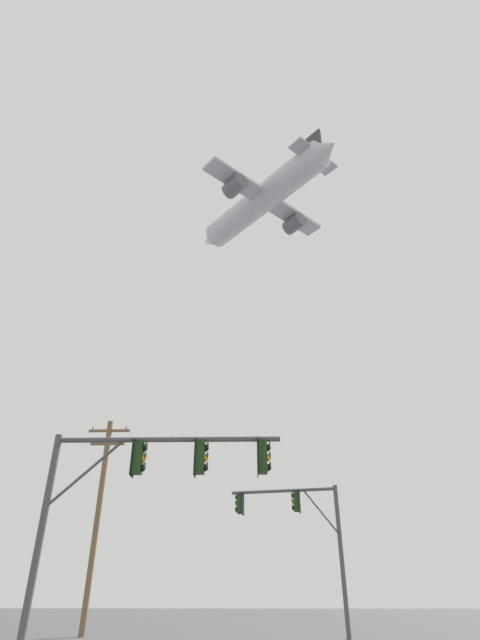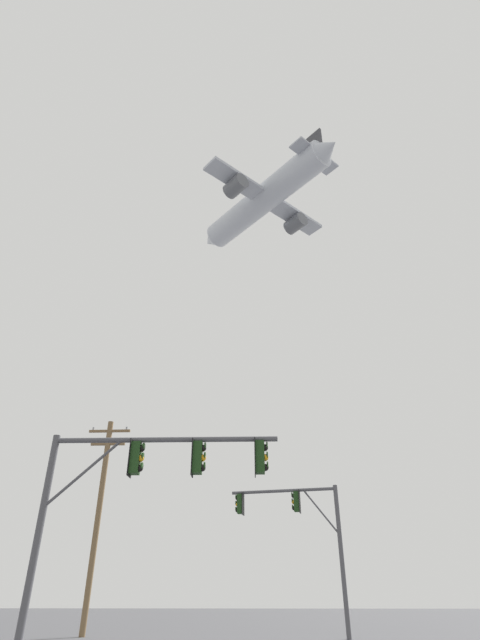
{
  "view_description": "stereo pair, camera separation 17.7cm",
  "coord_description": "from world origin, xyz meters",
  "px_view_note": "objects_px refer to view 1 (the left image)",
  "views": [
    {
      "loc": [
        0.66,
        -6.36,
        1.54
      ],
      "look_at": [
        -0.19,
        17.99,
        15.45
      ],
      "focal_mm": 27.29,
      "sensor_mm": 36.0,
      "label": 1
    },
    {
      "loc": [
        0.84,
        -6.36,
        1.54
      ],
      "look_at": [
        -0.19,
        17.99,
        15.45
      ],
      "focal_mm": 27.29,
      "sensor_mm": 36.0,
      "label": 2
    }
  ],
  "objects_px": {
    "signal_pole_far": "(300,522)",
    "airplane": "(263,200)",
    "signal_pole_near": "(145,478)",
    "utility_pole": "(98,512)"
  },
  "relations": [
    {
      "from": "airplane",
      "to": "signal_pole_near",
      "type": "bearing_deg",
      "value": -99.34
    },
    {
      "from": "signal_pole_near",
      "to": "airplane",
      "type": "relative_size",
      "value": 0.39
    },
    {
      "from": "signal_pole_near",
      "to": "utility_pole",
      "type": "xyz_separation_m",
      "value": [
        -4.69,
        11.22,
        0.74
      ]
    },
    {
      "from": "utility_pole",
      "to": "airplane",
      "type": "bearing_deg",
      "value": 58.85
    },
    {
      "from": "signal_pole_far",
      "to": "utility_pole",
      "type": "height_order",
      "value": "utility_pole"
    },
    {
      "from": "utility_pole",
      "to": "airplane",
      "type": "relative_size",
      "value": 0.58
    },
    {
      "from": "signal_pole_far",
      "to": "signal_pole_near",
      "type": "bearing_deg",
      "value": -115.91
    },
    {
      "from": "signal_pole_far",
      "to": "airplane",
      "type": "xyz_separation_m",
      "value": [
        -0.86,
        15.47,
        35.06
      ]
    },
    {
      "from": "signal_pole_near",
      "to": "signal_pole_far",
      "type": "bearing_deg",
      "value": 64.09
    },
    {
      "from": "signal_pole_far",
      "to": "airplane",
      "type": "relative_size",
      "value": 0.37
    }
  ]
}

